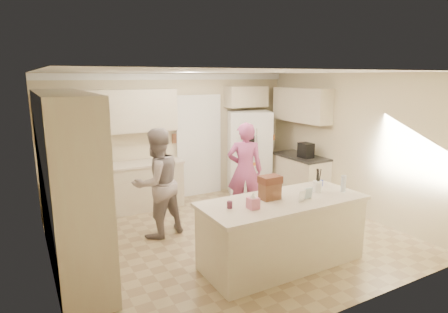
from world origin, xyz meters
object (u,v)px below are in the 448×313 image
coffee_maker (306,150)px  tissue_box (253,203)px  utensil_crock (317,186)px  refrigerator (249,152)px  teen_boy (157,183)px  dollhouse_body (270,191)px  island_base (282,233)px  teen_girl (245,170)px

coffee_maker → tissue_box: (-2.60, -2.00, -0.07)m
coffee_maker → utensil_crock: 2.32m
refrigerator → teen_boy: size_ratio=1.03×
utensil_crock → dollhouse_body: (-0.80, 0.05, 0.04)m
dollhouse_body → tissue_box: bearing=-153.4°
tissue_box → teen_boy: 1.93m
refrigerator → dollhouse_body: (-1.55, -2.91, 0.14)m
utensil_crock → coffee_maker: bearing=52.9°
island_base → utensil_crock: (0.65, 0.05, 0.56)m
island_base → utensil_crock: 0.86m
utensil_crock → teen_boy: (-1.81, 1.67, -0.12)m
coffee_maker → utensil_crock: size_ratio=2.00×
dollhouse_body → teen_girl: (0.65, 1.65, -0.16)m
island_base → teen_boy: 2.12m
refrigerator → dollhouse_body: refrigerator is taller
dollhouse_body → teen_boy: size_ratio=0.15×
tissue_box → dollhouse_body: bearing=26.6°
dollhouse_body → refrigerator: bearing=62.0°
coffee_maker → teen_boy: size_ratio=0.17×
island_base → tissue_box: size_ratio=15.71×
coffee_maker → refrigerator: bearing=120.5°
refrigerator → teen_girl: 1.54m
refrigerator → tissue_box: (-1.95, -3.11, 0.10)m
refrigerator → dollhouse_body: size_ratio=6.92×
utensil_crock → teen_girl: (-0.15, 1.70, -0.13)m
island_base → refrigerator: bearing=65.1°
teen_boy → utensil_crock: bearing=122.1°
tissue_box → dollhouse_body: dollhouse_body is taller
refrigerator → tissue_box: refrigerator is taller
dollhouse_body → teen_girl: teen_girl is taller
island_base → teen_boy: (-1.16, 1.72, 0.44)m
dollhouse_body → teen_boy: teen_boy is taller
refrigerator → coffee_maker: 1.30m
dollhouse_body → teen_boy: 1.92m
coffee_maker → utensil_crock: bearing=-127.1°
island_base → tissue_box: tissue_box is taller
coffee_maker → teen_girl: 1.57m
tissue_box → teen_girl: teen_girl is taller
island_base → utensil_crock: size_ratio=14.67×
refrigerator → teen_boy: (-2.56, -1.29, -0.02)m
utensil_crock → tissue_box: size_ratio=1.07×
refrigerator → utensil_crock: bearing=-81.9°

